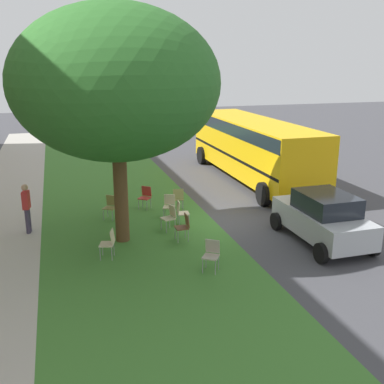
{
  "coord_description": "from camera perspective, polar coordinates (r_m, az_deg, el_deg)",
  "views": [
    {
      "loc": [
        -14.43,
        5.47,
        5.61
      ],
      "look_at": [
        -0.19,
        1.15,
        1.28
      ],
      "focal_mm": 42.41,
      "sensor_mm": 36.0,
      "label": 1
    }
  ],
  "objects": [
    {
      "name": "ground",
      "position": [
        16.42,
        3.67,
        -3.78
      ],
      "size": [
        80.0,
        80.0,
        0.0
      ],
      "primitive_type": "plane",
      "color": "#424247"
    },
    {
      "name": "grass_verge",
      "position": [
        15.65,
        -7.42,
        -4.91
      ],
      "size": [
        48.0,
        6.0,
        0.01
      ],
      "primitive_type": "cube",
      "color": "#3D752D",
      "rests_on": "ground"
    },
    {
      "name": "street_tree",
      "position": [
        13.88,
        -9.55,
        13.28
      ],
      "size": [
        6.19,
        6.19,
        7.25
      ],
      "color": "brown",
      "rests_on": "ground"
    },
    {
      "name": "chair_0",
      "position": [
        13.52,
        -10.39,
        -6.17
      ],
      "size": [
        0.52,
        0.52,
        0.88
      ],
      "color": "beige",
      "rests_on": "ground"
    },
    {
      "name": "chair_1",
      "position": [
        16.82,
        -10.22,
        -1.65
      ],
      "size": [
        0.58,
        0.57,
        0.88
      ],
      "color": "olive",
      "rests_on": "ground"
    },
    {
      "name": "chair_2",
      "position": [
        15.91,
        -1.36,
        -2.44
      ],
      "size": [
        0.46,
        0.47,
        0.88
      ],
      "color": "beige",
      "rests_on": "ground"
    },
    {
      "name": "chair_3",
      "position": [
        16.67,
        -2.87,
        -1.57
      ],
      "size": [
        0.54,
        0.54,
        0.88
      ],
      "color": "beige",
      "rests_on": "ground"
    },
    {
      "name": "chair_4",
      "position": [
        17.81,
        -5.89,
        -0.47
      ],
      "size": [
        0.59,
        0.58,
        0.88
      ],
      "color": "#B7332D",
      "rests_on": "ground"
    },
    {
      "name": "chair_5",
      "position": [
        14.59,
        -1.05,
        -4.19
      ],
      "size": [
        0.42,
        0.42,
        0.88
      ],
      "color": "brown",
      "rests_on": "ground"
    },
    {
      "name": "chair_6",
      "position": [
        12.56,
        2.46,
        -7.68
      ],
      "size": [
        0.58,
        0.58,
        0.88
      ],
      "color": "#ADA393",
      "rests_on": "ground"
    },
    {
      "name": "chair_7",
      "position": [
        17.5,
        -1.76,
        -0.68
      ],
      "size": [
        0.49,
        0.48,
        0.88
      ],
      "color": "olive",
      "rests_on": "ground"
    },
    {
      "name": "chair_8",
      "position": [
        15.46,
        -2.81,
        -3.01
      ],
      "size": [
        0.51,
        0.52,
        0.88
      ],
      "color": "beige",
      "rests_on": "ground"
    },
    {
      "name": "parked_car",
      "position": [
        14.92,
        16.13,
        -3.09
      ],
      "size": [
        3.7,
        1.92,
        1.65
      ],
      "color": "#ADB2B7",
      "rests_on": "ground"
    },
    {
      "name": "school_bus",
      "position": [
        22.07,
        7.61,
        6.04
      ],
      "size": [
        10.4,
        2.8,
        2.88
      ],
      "color": "yellow",
      "rests_on": "ground"
    },
    {
      "name": "pedestrian_0",
      "position": [
        16.09,
        -20.08,
        -1.71
      ],
      "size": [
        0.39,
        0.26,
        1.69
      ],
      "color": "#3F3851",
      "rests_on": "ground"
    }
  ]
}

